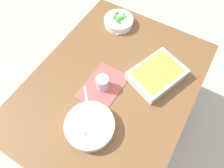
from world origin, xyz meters
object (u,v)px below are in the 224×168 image
Objects in this scene: drink_cup at (103,83)px; stew_bowl at (90,126)px; spoon_by_broccoli at (118,28)px; broccoli_bowl at (119,21)px; baking_dish at (157,74)px; spoon_by_stew at (87,104)px.

stew_bowl is at bearing -162.81° from drink_cup.
stew_bowl is at bearing -161.75° from spoon_by_broccoli.
stew_bowl is at bearing -161.31° from broccoli_bowl.
baking_dish reaches higher than stew_bowl.
drink_cup reaches higher than spoon_by_broccoli.
spoon_by_broccoli is (-0.04, -0.02, -0.03)m from broccoli_bowl.
broccoli_bowl is at bearing 19.43° from drink_cup.
drink_cup is at bearing 17.19° from stew_bowl.
spoon_by_stew is 0.59m from spoon_by_broccoli.
broccoli_bowl is 0.48m from baking_dish.
stew_bowl is 0.25m from drink_cup.
spoon_by_broccoli is at bearing 18.25° from stew_bowl.
spoon_by_broccoli is (0.44, 0.15, -0.03)m from drink_cup.
drink_cup is 0.59× the size of spoon_by_stew.
spoon_by_broccoli is at bearing -154.12° from broccoli_bowl.
baking_dish is at bearing -19.77° from stew_bowl.
stew_bowl is 0.75m from broccoli_bowl.
baking_dish reaches higher than spoon_by_broccoli.
spoon_by_broccoli is (0.22, 0.39, -0.03)m from baking_dish.
broccoli_bowl reaches higher than spoon_by_stew.
stew_bowl reaches higher than spoon_by_stew.
baking_dish is at bearing -35.21° from spoon_by_stew.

